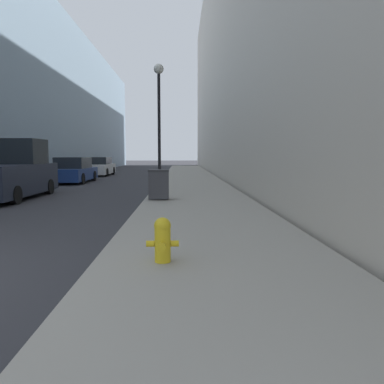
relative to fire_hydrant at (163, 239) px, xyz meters
The scene contains 8 objects.
sidewalk_right 17.06m from the fire_hydrant, 87.07° to the left, with size 3.79×60.00×0.14m.
building_right_stone 28.18m from the fire_hydrant, 70.49° to the left, with size 12.00×60.00×19.85m.
fire_hydrant is the anchor object (origin of this frame).
trash_bin 7.65m from the fire_hydrant, 93.83° to the left, with size 0.70×0.65×1.04m.
lamppost 12.24m from the fire_hydrant, 93.52° to the left, with size 0.44×0.44×5.57m.
pickup_truck 11.27m from the fire_hydrant, 124.18° to the left, with size 2.07×5.27×2.32m.
parked_sedan_near 18.60m from the fire_hydrant, 109.70° to the left, with size 1.96×4.76×1.53m.
parked_sedan_far 25.88m from the fire_hydrant, 104.17° to the left, with size 1.84×4.77×1.48m.
Camera 1 is at (4.63, -4.38, 1.70)m, focal length 35.00 mm.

